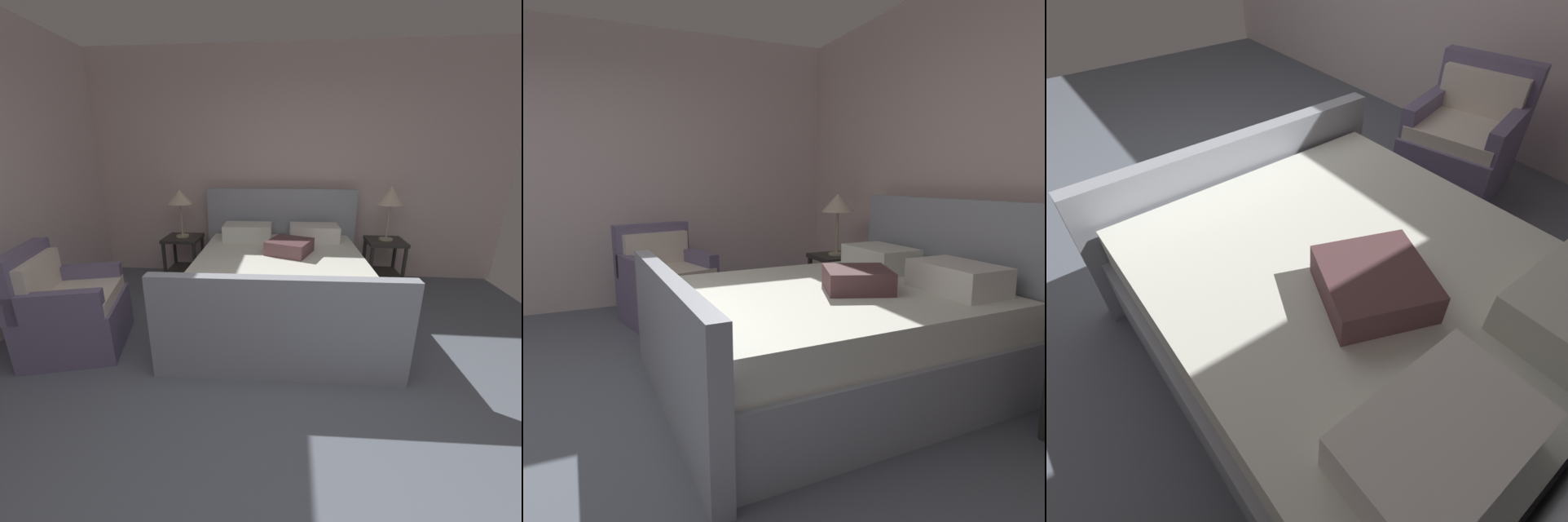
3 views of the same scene
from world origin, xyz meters
TOP-DOWN VIEW (x-y plane):
  - ground_plane at (0.00, 0.00)m, footprint 5.17×6.45m
  - wall_back at (0.00, 3.29)m, footprint 5.29×0.12m
  - bed at (-0.12, 2.05)m, footprint 1.91×2.19m
  - nightstand_right at (1.13, 2.86)m, footprint 0.44×0.44m
  - table_lamp_right at (1.13, 2.86)m, footprint 0.30×0.30m
  - nightstand_left at (-1.37, 2.79)m, footprint 0.44×0.44m
  - table_lamp_left at (-1.37, 2.79)m, footprint 0.30×0.30m
  - armchair at (-1.86, 1.25)m, footprint 0.90×0.89m

SIDE VIEW (x-z plane):
  - ground_plane at x=0.00m, z-range -0.02..0.00m
  - armchair at x=-1.86m, z-range -0.10..0.80m
  - bed at x=-0.12m, z-range -0.24..0.94m
  - nightstand_right at x=1.13m, z-range 0.10..0.70m
  - nightstand_left at x=-1.37m, z-range 0.10..0.70m
  - table_lamp_left at x=-1.37m, z-range 0.79..1.37m
  - table_lamp_right at x=1.13m, z-range 0.80..1.43m
  - wall_back at x=0.00m, z-range 0.00..2.80m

